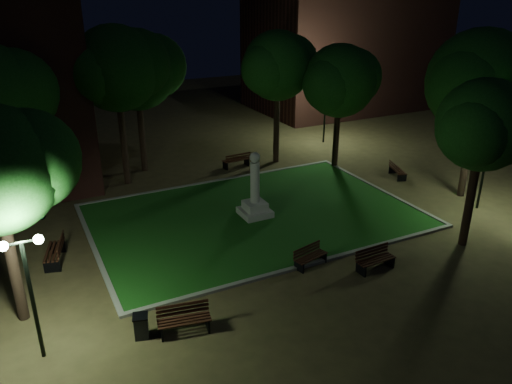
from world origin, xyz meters
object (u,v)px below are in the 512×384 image
bench_west_near (184,320)px  trash_bin (141,326)px  bench_near_left (310,257)px  bicycle (28,208)px  bench_near_right (375,260)px  bench_right_side (397,171)px  bench_far_side (237,161)px  monument (255,198)px  bench_left_side (56,252)px

bench_west_near → trash_bin: bench_west_near is taller
bench_near_left → bicycle: bearing=121.1°
bench_near_right → trash_bin: bearing=177.9°
bench_right_side → bench_far_side: (-7.65, 5.76, 0.04)m
monument → bench_far_side: (2.16, 6.85, -0.51)m
bench_near_left → bench_west_near: 6.10m
bicycle → bench_left_side: bearing=-128.4°
monument → trash_bin: 9.70m
bench_west_near → bench_left_side: 7.24m
monument → bench_west_near: bearing=-131.3°
bench_west_near → trash_bin: 1.35m
bench_right_side → bench_near_right: bearing=154.1°
bench_near_right → trash_bin: 9.30m
bench_right_side → trash_bin: bench_right_side is taller
bench_west_near → bench_left_side: bearing=126.4°
bench_near_right → bench_right_side: 10.83m
bench_near_right → bench_far_side: size_ratio=0.95×
bench_west_near → bench_far_side: size_ratio=1.02×
monument → trash_bin: bearing=-138.4°
bench_near_left → bench_right_side: bearing=18.3°
bench_right_side → trash_bin: 18.64m
monument → bench_west_near: 9.02m
monument → bicycle: size_ratio=1.65×
bench_near_left → trash_bin: (-7.17, -1.36, 0.03)m
bench_near_left → bench_right_side: size_ratio=0.96×
bench_left_side → trash_bin: 6.44m
trash_bin → bench_right_side: bearing=23.8°
monument → bench_west_near: size_ratio=1.79×
bench_west_near → trash_bin: bearing=176.0°
bench_right_side → bicycle: size_ratio=0.84×
bench_left_side → bicycle: (-0.70, 5.00, 0.04)m
bench_right_side → bicycle: (-19.62, 3.66, 0.11)m
monument → trash_bin: (-7.25, -6.43, -0.54)m
bench_near_left → bench_near_right: 2.54m
bench_left_side → bench_near_left: bearing=75.9°
bench_near_right → trash_bin: size_ratio=2.01×
bench_far_side → trash_bin: (-9.41, -13.27, -0.03)m
bench_left_side → bench_right_side: bearing=108.0°
monument → trash_bin: size_ratio=3.90×
monument → bench_left_side: monument is taller
bench_near_right → bicycle: (-11.85, 11.21, 0.09)m
bench_right_side → bicycle: bicycle is taller
monument → bench_left_side: bearing=-178.4°
bench_left_side → bench_right_side: 18.97m
bicycle → bench_near_right: bearing=-89.7°
bench_far_side → monument: bearing=68.4°
bench_near_right → bench_left_side: bearing=149.0°
bench_near_left → bench_far_side: size_ratio=0.89×
bench_west_near → bicycle: size_ratio=0.92×
bench_near_right → bench_right_side: (7.76, 7.55, -0.02)m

